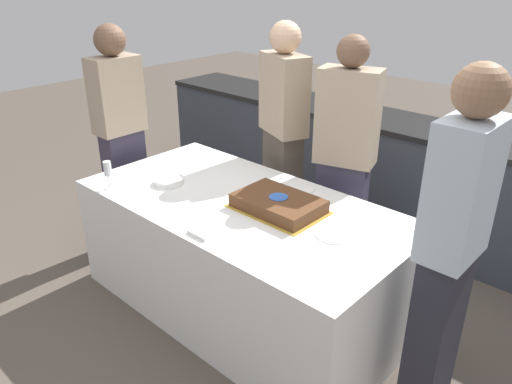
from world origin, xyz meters
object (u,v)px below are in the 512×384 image
Objects in this scene: person_seated_right at (449,255)px; person_standing_back at (283,139)px; cake at (278,204)px; plate_stack at (169,181)px; person_cutting_cake at (344,161)px; wine_glass at (108,170)px; person_seated_left at (121,136)px.

person_standing_back is at bearing -115.53° from person_seated_right.
cake is 0.77m from plate_stack.
plate_stack is at bearing 31.80° from person_cutting_cake.
wine_glass is 0.10× the size of person_seated_right.
wine_glass is 1.49m from person_cutting_cake.
cake is 0.31× the size of person_standing_back.
wine_glass is at bearing -130.96° from person_seated_left.
person_standing_back reaches higher than plate_stack.
cake is 2.89× the size of wine_glass.
person_cutting_cake is at bearing -157.58° from person_standing_back.
person_seated_right is at bearing 12.04° from wine_glass.
person_standing_back is (0.92, 0.73, 0.01)m from person_seated_left.
person_standing_back reaches higher than person_seated_left.
plate_stack is 0.89m from person_standing_back.
person_seated_right is at bearing -3.84° from cake.
cake is 0.31× the size of person_seated_left.
person_seated_right reaches higher than person_seated_left.
person_cutting_cake is (-0.00, 0.66, 0.07)m from cake.
person_seated_left is 1.17m from person_standing_back.
person_standing_back is (-1.52, 0.73, -0.03)m from person_seated_right.
person_cutting_cake is at bearing -63.25° from person_seated_left.
wine_glass reaches higher than plate_stack.
plate_stack is 0.71m from person_seated_left.
plate_stack is 0.12× the size of person_cutting_cake.
plate_stack is at bearing -165.85° from cake.
person_seated_left is 0.98× the size of person_standing_back.
person_seated_left is (-1.44, -0.07, 0.09)m from cake.
person_seated_right is at bearing -90.00° from person_seated_left.
person_cutting_cake is at bearing -125.95° from person_seated_right.
person_seated_left reaches higher than cake.
plate_stack is 1.76m from person_seated_right.
wine_glass is 2.01m from person_seated_right.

